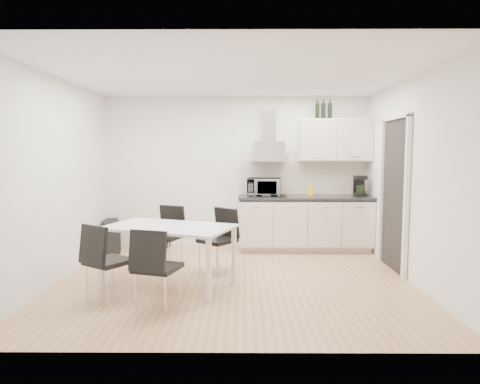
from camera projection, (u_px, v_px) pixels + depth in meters
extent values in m
plane|color=tan|center=(234.00, 280.00, 5.53)|extent=(4.50, 4.50, 0.00)
cube|color=silver|center=(237.00, 172.00, 7.40)|extent=(4.50, 0.10, 2.60)
cube|color=silver|center=(229.00, 197.00, 3.42)|extent=(4.50, 0.10, 2.60)
cube|color=silver|center=(57.00, 180.00, 5.42)|extent=(0.10, 4.00, 2.60)
cube|color=silver|center=(412.00, 180.00, 5.39)|extent=(0.10, 4.00, 2.60)
plane|color=white|center=(234.00, 75.00, 5.28)|extent=(4.50, 4.50, 0.00)
cube|color=white|center=(393.00, 195.00, 5.96)|extent=(0.08, 1.04, 2.10)
cube|color=beige|center=(304.00, 247.00, 7.25)|extent=(2.16, 0.52, 0.10)
cube|color=white|center=(305.00, 222.00, 7.17)|extent=(2.20, 0.60, 0.76)
cube|color=#27272A|center=(305.00, 197.00, 7.12)|extent=(2.22, 0.64, 0.04)
cube|color=beige|center=(303.00, 178.00, 7.39)|extent=(2.20, 0.02, 0.58)
cube|color=white|center=(335.00, 140.00, 7.16)|extent=(1.20, 0.35, 0.70)
cube|color=silver|center=(269.00, 152.00, 7.14)|extent=(0.60, 0.46, 0.30)
cube|color=silver|center=(269.00, 125.00, 7.21)|extent=(0.22, 0.20, 0.55)
imported|color=silver|center=(264.00, 185.00, 7.09)|extent=(0.57, 0.35, 0.37)
cube|color=yellow|center=(310.00, 190.00, 7.22)|extent=(0.08, 0.04, 0.18)
cylinder|color=brown|center=(362.00, 193.00, 7.07)|extent=(0.04, 0.04, 0.11)
cylinder|color=#4C6626|center=(365.00, 193.00, 7.07)|extent=(0.04, 0.04, 0.11)
cylinder|color=black|center=(317.00, 109.00, 7.11)|extent=(0.07, 0.07, 0.32)
cylinder|color=black|center=(323.00, 109.00, 7.11)|extent=(0.07, 0.07, 0.32)
cylinder|color=black|center=(330.00, 109.00, 7.11)|extent=(0.07, 0.07, 0.32)
cube|color=white|center=(169.00, 227.00, 5.25)|extent=(1.73, 1.33, 0.03)
cube|color=white|center=(101.00, 259.00, 5.17)|extent=(0.06, 0.06, 0.72)
cube|color=white|center=(209.00, 271.00, 4.68)|extent=(0.06, 0.06, 0.72)
cube|color=white|center=(137.00, 246.00, 5.89)|extent=(0.06, 0.06, 0.72)
cube|color=white|center=(234.00, 255.00, 5.41)|extent=(0.06, 0.06, 0.72)
cube|color=black|center=(111.00, 236.00, 7.16)|extent=(0.45, 0.66, 0.51)
cube|color=gold|center=(119.00, 225.00, 7.14)|extent=(0.20, 0.52, 0.08)
cube|color=black|center=(163.00, 238.00, 7.41)|extent=(0.24, 0.23, 0.32)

